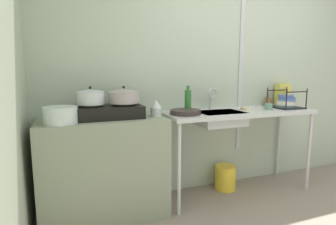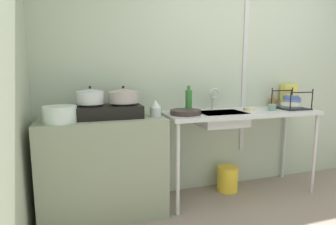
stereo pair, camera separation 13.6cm
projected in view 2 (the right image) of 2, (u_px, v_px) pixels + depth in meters
name	position (u px, v px, depth m)	size (l,w,h in m)	color
wall_back	(243.00, 69.00, 3.12)	(5.27, 0.10, 2.69)	#AFBBA6
wall_metal_strip	(245.00, 57.00, 3.04)	(0.05, 0.01, 2.15)	silver
counter_concrete	(104.00, 167.00, 2.47)	(1.09, 0.54, 0.91)	gray
counter_sink	(241.00, 118.00, 2.83)	(1.64, 0.54, 0.91)	silver
stove	(108.00, 111.00, 2.41)	(0.60, 0.33, 0.13)	black
pot_on_left_burner	(90.00, 96.00, 2.34)	(0.24, 0.24, 0.16)	silver
pot_on_right_burner	(123.00, 96.00, 2.43)	(0.28, 0.28, 0.15)	#A29798
pot_beside_stove	(60.00, 114.00, 2.17)	(0.26, 0.26, 0.14)	silver
percolator	(156.00, 108.00, 2.48)	(0.10, 0.10, 0.15)	silver
sink_basin	(221.00, 119.00, 2.74)	(0.47, 0.34, 0.14)	silver
faucet	(214.00, 95.00, 2.86)	(0.12, 0.07, 0.23)	silver
frying_pan	(186.00, 112.00, 2.59)	(0.30, 0.30, 0.04)	#362B2A
dish_rack	(291.00, 103.00, 2.99)	(0.30, 0.31, 0.22)	black
cup_by_rack	(272.00, 107.00, 2.84)	(0.08, 0.08, 0.07)	slate
small_bowl_on_drainboard	(249.00, 109.00, 2.82)	(0.12, 0.12, 0.04)	beige
bottle_by_sink	(189.00, 101.00, 2.68)	(0.07, 0.07, 0.27)	#2E6E2E
cereal_box	(289.00, 95.00, 3.23)	(0.20, 0.08, 0.26)	#DDD055
utensil_jar	(273.00, 102.00, 3.18)	(0.08, 0.08, 0.19)	#9C7240
bucket_on_floor	(227.00, 179.00, 3.01)	(0.23, 0.23, 0.27)	yellow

